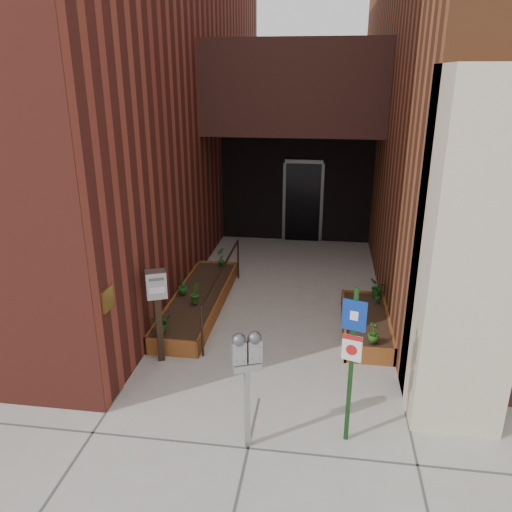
% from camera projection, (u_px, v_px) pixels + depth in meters
% --- Properties ---
extents(ground, '(80.00, 80.00, 0.00)m').
position_uv_depth(ground, '(259.00, 399.00, 7.00)').
color(ground, '#9E9991').
rests_on(ground, ground).
extents(architecture, '(20.00, 14.60, 10.00)m').
position_uv_depth(architecture, '(291.00, 43.00, 11.72)').
color(architecture, maroon).
rests_on(architecture, ground).
extents(planter_left, '(0.90, 3.60, 0.30)m').
position_uv_depth(planter_left, '(199.00, 302.00, 9.67)').
color(planter_left, brown).
rests_on(planter_left, ground).
extents(planter_right, '(0.80, 2.20, 0.30)m').
position_uv_depth(planter_right, '(366.00, 325.00, 8.79)').
color(planter_right, brown).
rests_on(planter_right, ground).
extents(handrail, '(0.04, 3.34, 0.90)m').
position_uv_depth(handrail, '(223.00, 275.00, 9.34)').
color(handrail, black).
rests_on(handrail, ground).
extents(parking_meter, '(0.36, 0.24, 1.56)m').
position_uv_depth(parking_meter, '(247.00, 360.00, 5.71)').
color(parking_meter, '#9C9C9E').
rests_on(parking_meter, ground).
extents(sign_post, '(0.27, 0.11, 2.05)m').
position_uv_depth(sign_post, '(352.00, 351.00, 5.79)').
color(sign_post, '#133614').
rests_on(sign_post, ground).
extents(payment_dropbox, '(0.36, 0.32, 1.52)m').
position_uv_depth(payment_dropbox, '(157.00, 297.00, 7.58)').
color(payment_dropbox, black).
rests_on(payment_dropbox, ground).
extents(shrub_left_a, '(0.39, 0.39, 0.35)m').
position_uv_depth(shrub_left_a, '(162.00, 321.00, 8.16)').
color(shrub_left_a, '#18541D').
rests_on(shrub_left_a, planter_left).
extents(shrub_left_b, '(0.23, 0.23, 0.37)m').
position_uv_depth(shrub_left_b, '(195.00, 293.00, 9.19)').
color(shrub_left_b, '#245B1A').
rests_on(shrub_left_b, planter_left).
extents(shrub_left_c, '(0.26, 0.26, 0.33)m').
position_uv_depth(shrub_left_c, '(183.00, 285.00, 9.58)').
color(shrub_left_c, '#1B5B1A').
rests_on(shrub_left_c, planter_left).
extents(shrub_left_d, '(0.27, 0.27, 0.40)m').
position_uv_depth(shrub_left_d, '(221.00, 256.00, 11.00)').
color(shrub_left_d, '#1A5D1D').
rests_on(shrub_left_d, planter_left).
extents(shrub_right_a, '(0.20, 0.20, 0.32)m').
position_uv_depth(shrub_right_a, '(374.00, 333.00, 7.83)').
color(shrub_right_a, '#295919').
rests_on(shrub_right_a, planter_right).
extents(shrub_right_b, '(0.24, 0.24, 0.33)m').
position_uv_depth(shrub_right_b, '(379.00, 294.00, 9.21)').
color(shrub_right_b, '#1A5D1D').
rests_on(shrub_right_b, planter_right).
extents(shrub_right_c, '(0.32, 0.32, 0.34)m').
position_uv_depth(shrub_right_c, '(377.00, 288.00, 9.47)').
color(shrub_right_c, '#175119').
rests_on(shrub_right_c, planter_right).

